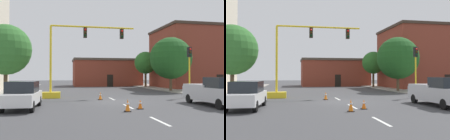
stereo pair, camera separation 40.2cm
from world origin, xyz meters
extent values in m
plane|color=#424244|center=(0.00, 0.00, 0.00)|extent=(160.00, 160.00, 0.00)
cube|color=#9E998E|center=(11.71, 8.00, 0.07)|extent=(6.00, 56.00, 0.14)
cube|color=silver|center=(0.00, -8.50, 0.00)|extent=(0.16, 2.40, 0.01)
cube|color=silver|center=(0.00, -3.00, 0.00)|extent=(0.16, 2.40, 0.01)
cube|color=silver|center=(0.00, 2.50, 0.00)|extent=(0.16, 2.40, 0.01)
cube|color=brown|center=(4.30, 29.05, 2.42)|extent=(12.74, 7.94, 4.83)
cube|color=#4C4238|center=(4.30, 29.05, 5.03)|extent=(13.04, 8.24, 0.40)
cube|color=black|center=(4.30, 25.05, 1.10)|extent=(1.10, 0.06, 2.20)
cube|color=brown|center=(18.15, 18.15, 4.70)|extent=(13.82, 10.70, 9.39)
cube|color=#3D2D23|center=(18.15, 18.15, 9.59)|extent=(14.12, 11.00, 0.40)
cube|color=black|center=(18.15, 12.77, 1.10)|extent=(1.10, 0.06, 2.20)
cube|color=yellow|center=(-5.42, 4.38, 0.28)|extent=(1.80, 1.20, 0.55)
cylinder|color=yellow|center=(-5.42, 4.38, 3.65)|extent=(0.20, 0.20, 6.20)
cylinder|color=yellow|center=(-1.42, 4.38, 6.75)|extent=(8.00, 0.16, 0.16)
cube|color=black|center=(-2.22, 4.38, 6.18)|extent=(0.32, 0.36, 0.95)
sphere|color=red|center=(-2.22, 4.19, 6.45)|extent=(0.20, 0.20, 0.20)
sphere|color=#38280A|center=(-2.22, 4.19, 6.17)|extent=(0.20, 0.20, 0.20)
sphere|color=black|center=(-2.22, 4.19, 5.89)|extent=(0.20, 0.20, 0.20)
cube|color=black|center=(1.38, 4.38, 6.18)|extent=(0.32, 0.36, 0.95)
sphere|color=red|center=(1.38, 4.19, 6.45)|extent=(0.20, 0.20, 0.20)
sphere|color=#38280A|center=(1.38, 4.19, 6.17)|extent=(0.20, 0.20, 0.20)
sphere|color=black|center=(1.38, 4.19, 5.89)|extent=(0.20, 0.20, 0.20)
cylinder|color=yellow|center=(7.57, 2.42, 2.40)|extent=(0.14, 0.14, 4.80)
cube|color=black|center=(7.57, 2.42, 4.33)|extent=(0.32, 0.36, 0.95)
sphere|color=red|center=(7.57, 2.23, 4.60)|extent=(0.20, 0.20, 0.20)
sphere|color=#38280A|center=(7.57, 2.23, 4.32)|extent=(0.20, 0.20, 0.20)
sphere|color=black|center=(7.57, 2.23, 4.04)|extent=(0.20, 0.20, 0.20)
cylinder|color=brown|center=(-9.60, 5.66, 1.37)|extent=(0.36, 0.36, 2.74)
sphere|color=#33702D|center=(-9.60, 5.66, 4.53)|extent=(4.79, 4.79, 4.79)
cylinder|color=#4C3823|center=(9.49, 20.46, 1.39)|extent=(0.36, 0.36, 2.79)
sphere|color=#286023|center=(9.49, 20.46, 4.19)|extent=(3.73, 3.73, 3.73)
cylinder|color=brown|center=(9.26, 10.20, 1.14)|extent=(0.36, 0.36, 2.27)
sphere|color=#1E511E|center=(9.26, 10.20, 4.28)|extent=(5.35, 5.35, 5.35)
cube|color=#BCBCC1|center=(6.01, -3.83, 0.81)|extent=(2.07, 5.43, 0.95)
cube|color=#1E2328|center=(6.02, -4.73, 1.64)|extent=(1.86, 1.82, 0.70)
cube|color=#BCBCC1|center=(5.99, -2.64, 1.37)|extent=(2.04, 2.83, 0.16)
cylinder|color=black|center=(5.13, -5.68, 0.34)|extent=(0.23, 0.68, 0.68)
cylinder|color=black|center=(6.88, -1.98, 0.34)|extent=(0.23, 0.68, 0.68)
cylinder|color=black|center=(5.08, -2.01, 0.34)|extent=(0.23, 0.68, 0.68)
cube|color=white|center=(-6.84, -2.97, 0.69)|extent=(2.07, 4.58, 0.70)
cube|color=#1E2328|center=(-6.83, -2.87, 1.39)|extent=(1.81, 2.38, 0.70)
cylinder|color=black|center=(-7.59, -1.41, 0.34)|extent=(0.25, 0.69, 0.68)
cylinder|color=black|center=(-5.94, -1.49, 0.34)|extent=(0.25, 0.69, 0.68)
cylinder|color=black|center=(-6.09, -4.54, 0.34)|extent=(0.25, 0.69, 0.68)
cube|color=black|center=(-1.15, 1.82, 0.02)|extent=(0.36, 0.36, 0.04)
cone|color=orange|center=(-1.15, 1.82, 0.36)|extent=(0.28, 0.28, 0.64)
cylinder|color=white|center=(-1.15, 1.82, 0.44)|extent=(0.19, 0.19, 0.08)
cube|color=black|center=(-0.66, -5.33, 0.02)|extent=(0.36, 0.36, 0.04)
cone|color=orange|center=(-0.66, -5.33, 0.39)|extent=(0.28, 0.28, 0.70)
cylinder|color=white|center=(-0.66, -5.33, 0.47)|extent=(0.19, 0.19, 0.08)
cube|color=black|center=(0.40, -4.42, 0.02)|extent=(0.36, 0.36, 0.04)
cone|color=orange|center=(0.40, -4.42, 0.33)|extent=(0.28, 0.28, 0.57)
cylinder|color=white|center=(0.40, -4.42, 0.40)|extent=(0.19, 0.19, 0.08)
camera|label=1|loc=(-4.48, -19.36, 2.14)|focal=39.90mm
camera|label=2|loc=(-4.08, -19.43, 2.14)|focal=39.90mm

